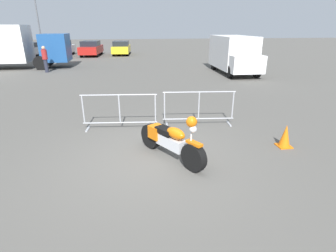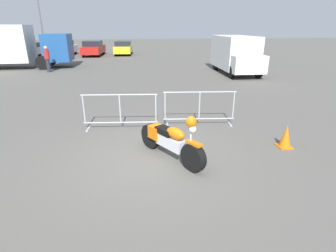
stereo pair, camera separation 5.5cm
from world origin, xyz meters
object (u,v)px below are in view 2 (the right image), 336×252
at_px(delivery_van, 235,53).
at_px(street_lamp, 40,15).
at_px(parked_car_silver, 33,49).
at_px(motorcycle, 170,140).
at_px(crowd_barrier_far, 199,108).
at_px(traffic_cone, 286,137).
at_px(parked_car_yellow, 123,48).
at_px(box_truck, 7,45).
at_px(parked_car_white, 63,48).
at_px(crowd_barrier_near, 120,111).
at_px(parked_car_red, 93,48).
at_px(pedestrian, 47,58).

height_order(delivery_van, street_lamp, street_lamp).
bearing_deg(parked_car_silver, motorcycle, -151.84).
relative_size(crowd_barrier_far, traffic_cone, 3.73).
bearing_deg(traffic_cone, parked_car_yellow, 100.76).
bearing_deg(traffic_cone, parked_car_silver, 120.00).
height_order(parked_car_yellow, street_lamp, street_lamp).
relative_size(parked_car_silver, street_lamp, 0.72).
bearing_deg(traffic_cone, delivery_van, 75.23).
bearing_deg(street_lamp, motorcycle, -67.13).
xyz_separation_m(box_truck, delivery_van, (15.37, -4.06, -0.39)).
distance_m(motorcycle, delivery_van, 12.72).
distance_m(box_truck, parked_car_white, 8.78).
relative_size(box_truck, traffic_cone, 13.13).
height_order(parked_car_silver, traffic_cone, parked_car_silver).
distance_m(delivery_van, parked_car_white, 18.52).
bearing_deg(crowd_barrier_far, street_lamp, 118.50).
xyz_separation_m(crowd_barrier_near, parked_car_red, (-3.40, 21.42, 0.20)).
relative_size(parked_car_silver, parked_car_red, 0.90).
relative_size(crowd_barrier_far, parked_car_silver, 0.54).
bearing_deg(motorcycle, pedestrian, 173.56).
bearing_deg(pedestrian, parked_car_red, -92.64).
xyz_separation_m(motorcycle, pedestrian, (-6.29, 13.22, 0.46)).
bearing_deg(crowd_barrier_far, crowd_barrier_near, 180.00).
height_order(crowd_barrier_far, parked_car_red, parked_car_red).
bearing_deg(parked_car_red, parked_car_white, 87.08).
relative_size(parked_car_silver, pedestrian, 2.41).
bearing_deg(parked_car_silver, parked_car_yellow, -85.12).
bearing_deg(crowd_barrier_near, parked_car_silver, 113.51).
bearing_deg(parked_car_white, traffic_cone, -151.75).
distance_m(parked_car_white, parked_car_red, 3.08).
bearing_deg(pedestrian, street_lamp, -66.58).
height_order(parked_car_red, pedestrian, pedestrian).
relative_size(crowd_barrier_far, parked_car_yellow, 0.52).
distance_m(motorcycle, parked_car_silver, 26.21).
relative_size(box_truck, street_lamp, 1.36).
relative_size(pedestrian, traffic_cone, 2.86).
bearing_deg(delivery_van, parked_car_red, -138.06).
height_order(crowd_barrier_far, parked_car_white, parked_car_white).
distance_m(motorcycle, box_truck, 18.03).
xyz_separation_m(delivery_van, street_lamp, (-13.96, 7.87, 2.47)).
bearing_deg(delivery_van, crowd_barrier_near, -36.41).
relative_size(crowd_barrier_near, parked_car_white, 0.49).
xyz_separation_m(delivery_van, parked_car_white, (-13.56, 12.60, -0.48)).
bearing_deg(box_truck, motorcycle, -59.43).
bearing_deg(street_lamp, traffic_cone, -59.72).
bearing_deg(pedestrian, motorcycle, 122.16).
bearing_deg(box_truck, parked_car_yellow, 46.69).
relative_size(parked_car_red, pedestrian, 2.66).
xyz_separation_m(crowd_barrier_near, street_lamp, (-6.86, 17.06, 3.16)).
height_order(delivery_van, parked_car_red, delivery_van).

